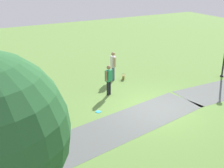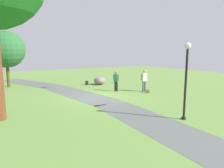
% 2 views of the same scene
% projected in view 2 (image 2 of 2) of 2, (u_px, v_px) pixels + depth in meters
% --- Properties ---
extents(ground_plane, '(48.00, 48.00, 0.00)m').
position_uv_depth(ground_plane, '(94.00, 97.00, 13.53)').
color(ground_plane, olive).
extents(footpath_segment_near, '(8.03, 2.29, 0.01)m').
position_uv_depth(footpath_segment_near, '(156.00, 124.00, 8.44)').
color(footpath_segment_near, '#565B58').
rests_on(footpath_segment_near, ground).
extents(footpath_segment_mid, '(8.26, 3.60, 0.01)m').
position_uv_depth(footpath_segment_mid, '(75.00, 93.00, 14.85)').
color(footpath_segment_mid, '#565B58').
rests_on(footpath_segment_mid, ground).
extents(footpath_segment_far, '(8.20, 5.21, 0.01)m').
position_uv_depth(footpath_segment_far, '(27.00, 83.00, 20.15)').
color(footpath_segment_far, '#565B58').
rests_on(footpath_segment_far, ground).
extents(young_tree_near_path, '(3.18, 3.18, 4.89)m').
position_uv_depth(young_tree_near_path, '(6.00, 49.00, 17.07)').
color(young_tree_near_path, '#46491A').
rests_on(young_tree_near_path, ground).
extents(lamp_post, '(0.28, 0.28, 3.45)m').
position_uv_depth(lamp_post, '(186.00, 73.00, 8.73)').
color(lamp_post, black).
rests_on(lamp_post, ground).
extents(lawn_boulder, '(1.24, 1.11, 0.74)m').
position_uv_depth(lawn_boulder, '(99.00, 81.00, 18.89)').
color(lawn_boulder, gray).
rests_on(lawn_boulder, ground).
extents(woman_with_handbag, '(0.31, 0.51, 1.69)m').
position_uv_depth(woman_with_handbag, '(144.00, 79.00, 15.40)').
color(woman_with_handbag, '#4C5378').
rests_on(woman_with_handbag, ground).
extents(man_near_boulder, '(0.47, 0.38, 1.59)m').
position_uv_depth(man_near_boulder, '(116.00, 80.00, 15.57)').
color(man_near_boulder, black).
rests_on(man_near_boulder, ground).
extents(handbag_on_grass, '(0.38, 0.38, 0.31)m').
position_uv_depth(handbag_on_grass, '(147.00, 91.00, 14.93)').
color(handbag_on_grass, brown).
rests_on(handbag_on_grass, ground).
extents(backpack_by_boulder, '(0.32, 0.33, 0.40)m').
position_uv_depth(backpack_by_boulder, '(87.00, 83.00, 18.68)').
color(backpack_by_boulder, black).
rests_on(backpack_by_boulder, ground).
extents(spare_backpack_on_lawn, '(0.34, 0.35, 0.40)m').
position_uv_depth(spare_backpack_on_lawn, '(117.00, 81.00, 20.00)').
color(spare_backpack_on_lawn, gray).
rests_on(spare_backpack_on_lawn, ground).
extents(frisbee_on_grass, '(0.24, 0.24, 0.02)m').
position_uv_depth(frisbee_on_grass, '(91.00, 90.00, 16.10)').
color(frisbee_on_grass, '#2CACE3').
rests_on(frisbee_on_grass, ground).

